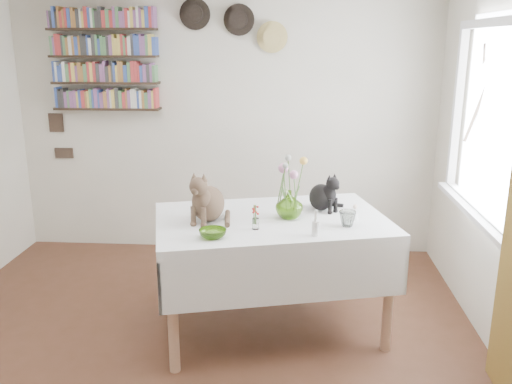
# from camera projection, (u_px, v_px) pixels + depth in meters

# --- Properties ---
(room) EXTENTS (4.08, 4.58, 2.58)m
(room) POSITION_uv_depth(u_px,v_px,m) (174.00, 183.00, 3.01)
(room) COLOR brown
(room) RESTS_ON ground
(window) EXTENTS (0.12, 1.52, 1.32)m
(window) POSITION_uv_depth(u_px,v_px,m) (489.00, 137.00, 3.61)
(window) COLOR white
(window) RESTS_ON room
(dining_table) EXTENTS (1.77, 1.36, 0.84)m
(dining_table) POSITION_uv_depth(u_px,v_px,m) (271.00, 246.00, 3.78)
(dining_table) COLOR white
(dining_table) RESTS_ON room
(tabby_cat) EXTENTS (0.32, 0.37, 0.36)m
(tabby_cat) POSITION_uv_depth(u_px,v_px,m) (208.00, 194.00, 3.64)
(tabby_cat) COLOR brown
(tabby_cat) RESTS_ON dining_table
(black_cat) EXTENTS (0.30, 0.30, 0.28)m
(black_cat) POSITION_uv_depth(u_px,v_px,m) (321.00, 190.00, 3.88)
(black_cat) COLOR black
(black_cat) RESTS_ON dining_table
(flower_vase) EXTENTS (0.23, 0.23, 0.20)m
(flower_vase) POSITION_uv_depth(u_px,v_px,m) (289.00, 204.00, 3.69)
(flower_vase) COLOR #83BA36
(flower_vase) RESTS_ON dining_table
(green_bowl) EXTENTS (0.24, 0.24, 0.05)m
(green_bowl) POSITION_uv_depth(u_px,v_px,m) (213.00, 234.00, 3.34)
(green_bowl) COLOR #83BA36
(green_bowl) RESTS_ON dining_table
(drinking_glass) EXTENTS (0.13, 0.13, 0.10)m
(drinking_glass) POSITION_uv_depth(u_px,v_px,m) (347.00, 219.00, 3.54)
(drinking_glass) COLOR white
(drinking_glass) RESTS_ON dining_table
(candlestick) EXTENTS (0.05, 0.05, 0.17)m
(candlestick) POSITION_uv_depth(u_px,v_px,m) (315.00, 227.00, 3.37)
(candlestick) COLOR white
(candlestick) RESTS_ON dining_table
(berry_jar) EXTENTS (0.05, 0.05, 0.18)m
(berry_jar) POSITION_uv_depth(u_px,v_px,m) (256.00, 217.00, 3.48)
(berry_jar) COLOR white
(berry_jar) RESTS_ON dining_table
(porcelain_figurine) EXTENTS (0.06, 0.06, 0.11)m
(porcelain_figurine) POSITION_uv_depth(u_px,v_px,m) (355.00, 213.00, 3.68)
(porcelain_figurine) COLOR white
(porcelain_figurine) RESTS_ON dining_table
(flower_bouquet) EXTENTS (0.17, 0.12, 0.39)m
(flower_bouquet) POSITION_uv_depth(u_px,v_px,m) (289.00, 169.00, 3.64)
(flower_bouquet) COLOR #4C7233
(flower_bouquet) RESTS_ON flower_vase
(bookshelf_unit) EXTENTS (1.00, 0.16, 0.91)m
(bookshelf_unit) POSITION_uv_depth(u_px,v_px,m) (104.00, 60.00, 5.00)
(bookshelf_unit) COLOR black
(bookshelf_unit) RESTS_ON room
(wall_hats) EXTENTS (0.98, 0.09, 0.48)m
(wall_hats) POSITION_uv_depth(u_px,v_px,m) (235.00, 24.00, 4.86)
(wall_hats) COLOR black
(wall_hats) RESTS_ON room
(wall_art_plaques) EXTENTS (0.21, 0.02, 0.44)m
(wall_art_plaques) POSITION_uv_depth(u_px,v_px,m) (59.00, 135.00, 5.30)
(wall_art_plaques) COLOR #38281E
(wall_art_plaques) RESTS_ON room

